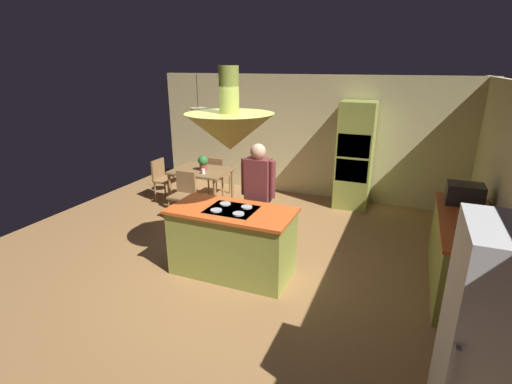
# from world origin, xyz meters

# --- Properties ---
(ground) EXTENTS (8.16, 8.16, 0.00)m
(ground) POSITION_xyz_m (0.00, 0.00, 0.00)
(ground) COLOR #9E7042
(wall_back) EXTENTS (6.80, 0.10, 2.55)m
(wall_back) POSITION_xyz_m (0.00, 3.45, 1.27)
(wall_back) COLOR beige
(wall_back) RESTS_ON ground
(kitchen_island) EXTENTS (1.66, 0.83, 0.95)m
(kitchen_island) POSITION_xyz_m (0.00, -0.20, 0.47)
(kitchen_island) COLOR #939E42
(kitchen_island) RESTS_ON ground
(counter_run_right) EXTENTS (0.73, 2.06, 0.93)m
(counter_run_right) POSITION_xyz_m (2.84, 0.60, 0.48)
(counter_run_right) COLOR #939E42
(counter_run_right) RESTS_ON ground
(oven_tower) EXTENTS (0.66, 0.62, 2.09)m
(oven_tower) POSITION_xyz_m (1.10, 3.04, 1.05)
(oven_tower) COLOR #939E42
(oven_tower) RESTS_ON ground
(refrigerator) EXTENTS (0.72, 0.74, 1.84)m
(refrigerator) POSITION_xyz_m (2.80, -1.90, 0.92)
(refrigerator) COLOR white
(refrigerator) RESTS_ON ground
(dining_table) EXTENTS (1.12, 0.88, 0.76)m
(dining_table) POSITION_xyz_m (-1.70, 1.90, 0.66)
(dining_table) COLOR olive
(dining_table) RESTS_ON ground
(person_at_island) EXTENTS (0.53, 0.23, 1.69)m
(person_at_island) POSITION_xyz_m (0.10, 0.48, 0.97)
(person_at_island) COLOR tan
(person_at_island) RESTS_ON ground
(range_hood) EXTENTS (1.10, 1.10, 1.00)m
(range_hood) POSITION_xyz_m (0.00, -0.20, 1.99)
(range_hood) COLOR #939E42
(pendant_light_over_table) EXTENTS (0.32, 0.32, 0.82)m
(pendant_light_over_table) POSITION_xyz_m (-1.70, 1.90, 1.86)
(pendant_light_over_table) COLOR beige
(chair_facing_island) EXTENTS (0.40, 0.40, 0.87)m
(chair_facing_island) POSITION_xyz_m (-1.70, 1.24, 0.50)
(chair_facing_island) COLOR olive
(chair_facing_island) RESTS_ON ground
(chair_by_back_wall) EXTENTS (0.40, 0.40, 0.87)m
(chair_by_back_wall) POSITION_xyz_m (-1.70, 2.56, 0.50)
(chair_by_back_wall) COLOR olive
(chair_by_back_wall) RESTS_ON ground
(chair_at_corner) EXTENTS (0.40, 0.40, 0.87)m
(chair_at_corner) POSITION_xyz_m (-2.64, 1.90, 0.50)
(chair_at_corner) COLOR olive
(chair_at_corner) RESTS_ON ground
(potted_plant_on_table) EXTENTS (0.20, 0.20, 0.30)m
(potted_plant_on_table) POSITION_xyz_m (-1.63, 1.88, 0.93)
(potted_plant_on_table) COLOR #99382D
(potted_plant_on_table) RESTS_ON dining_table
(cup_on_table) EXTENTS (0.07, 0.07, 0.09)m
(cup_on_table) POSITION_xyz_m (-1.52, 1.68, 0.81)
(cup_on_table) COLOR white
(cup_on_table) RESTS_ON dining_table
(canister_flour) EXTENTS (0.14, 0.14, 0.16)m
(canister_flour) POSITION_xyz_m (2.84, 0.10, 1.01)
(canister_flour) COLOR silver
(canister_flour) RESTS_ON counter_run_right
(canister_sugar) EXTENTS (0.11, 0.11, 0.15)m
(canister_sugar) POSITION_xyz_m (2.84, 0.28, 1.01)
(canister_sugar) COLOR silver
(canister_sugar) RESTS_ON counter_run_right
(canister_tea) EXTENTS (0.12, 0.12, 0.14)m
(canister_tea) POSITION_xyz_m (2.84, 0.46, 1.01)
(canister_tea) COLOR silver
(canister_tea) RESTS_ON counter_run_right
(microwave_on_counter) EXTENTS (0.46, 0.36, 0.28)m
(microwave_on_counter) POSITION_xyz_m (2.84, 1.20, 1.07)
(microwave_on_counter) COLOR #232326
(microwave_on_counter) RESTS_ON counter_run_right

